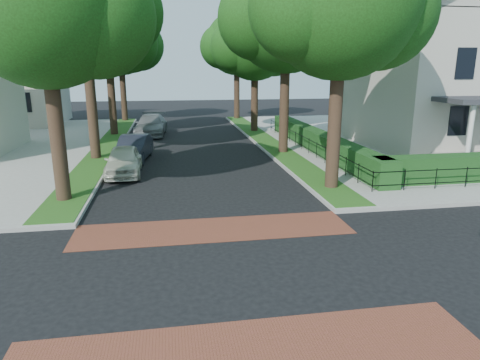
# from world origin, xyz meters

# --- Properties ---
(ground) EXTENTS (120.00, 120.00, 0.00)m
(ground) POSITION_xyz_m (0.00, 0.00, 0.00)
(ground) COLOR black
(ground) RESTS_ON ground
(sidewalk_ne) EXTENTS (30.00, 30.00, 0.15)m
(sidewalk_ne) POSITION_xyz_m (19.50, 19.00, 0.07)
(sidewalk_ne) COLOR gray
(sidewalk_ne) RESTS_ON ground
(crosswalk_far) EXTENTS (9.00, 2.20, 0.01)m
(crosswalk_far) POSITION_xyz_m (0.00, 3.20, 0.01)
(crosswalk_far) COLOR brown
(crosswalk_far) RESTS_ON ground
(crosswalk_near) EXTENTS (9.00, 2.20, 0.01)m
(crosswalk_near) POSITION_xyz_m (0.00, -3.20, 0.01)
(crosswalk_near) COLOR brown
(crosswalk_near) RESTS_ON ground
(grass_strip_ne) EXTENTS (1.60, 29.80, 0.02)m
(grass_strip_ne) POSITION_xyz_m (5.40, 19.10, 0.16)
(grass_strip_ne) COLOR #214B15
(grass_strip_ne) RESTS_ON sidewalk_ne
(grass_strip_nw) EXTENTS (1.60, 29.80, 0.02)m
(grass_strip_nw) POSITION_xyz_m (-5.40, 19.10, 0.16)
(grass_strip_nw) COLOR #214B15
(grass_strip_nw) RESTS_ON sidewalk_nw
(tree_right_near) EXTENTS (7.75, 6.67, 10.66)m
(tree_right_near) POSITION_xyz_m (5.60, 7.24, 7.63)
(tree_right_near) COLOR black
(tree_right_near) RESTS_ON sidewalk_ne
(tree_right_mid) EXTENTS (8.25, 7.09, 11.22)m
(tree_right_mid) POSITION_xyz_m (5.61, 15.25, 7.99)
(tree_right_mid) COLOR black
(tree_right_mid) RESTS_ON sidewalk_ne
(tree_right_far) EXTENTS (7.25, 6.23, 9.74)m
(tree_right_far) POSITION_xyz_m (5.60, 24.22, 6.91)
(tree_right_far) COLOR black
(tree_right_far) RESTS_ON sidewalk_ne
(tree_right_back) EXTENTS (7.50, 6.45, 10.20)m
(tree_right_back) POSITION_xyz_m (5.60, 33.23, 7.27)
(tree_right_back) COLOR black
(tree_right_back) RESTS_ON sidewalk_ne
(tree_left_near) EXTENTS (7.50, 6.45, 10.20)m
(tree_left_near) POSITION_xyz_m (-5.40, 7.23, 7.27)
(tree_left_near) COLOR black
(tree_left_near) RESTS_ON sidewalk_nw
(tree_left_mid) EXTENTS (8.00, 6.88, 11.48)m
(tree_left_mid) POSITION_xyz_m (-5.39, 15.24, 8.34)
(tree_left_mid) COLOR black
(tree_left_mid) RESTS_ON sidewalk_nw
(tree_left_far) EXTENTS (7.00, 6.02, 9.86)m
(tree_left_far) POSITION_xyz_m (-5.40, 24.22, 7.12)
(tree_left_far) COLOR black
(tree_left_far) RESTS_ON sidewalk_nw
(tree_left_back) EXTENTS (7.75, 6.66, 10.44)m
(tree_left_back) POSITION_xyz_m (-5.40, 33.24, 7.41)
(tree_left_back) COLOR black
(tree_left_back) RESTS_ON sidewalk_nw
(hedge_main_road) EXTENTS (1.00, 18.00, 1.20)m
(hedge_main_road) POSITION_xyz_m (7.70, 15.00, 0.75)
(hedge_main_road) COLOR #153E16
(hedge_main_road) RESTS_ON sidewalk_ne
(fence_main_road) EXTENTS (0.06, 18.00, 0.90)m
(fence_main_road) POSITION_xyz_m (6.90, 15.00, 0.60)
(fence_main_road) COLOR black
(fence_main_road) RESTS_ON sidewalk_ne
(house_victorian) EXTENTS (13.00, 13.05, 12.48)m
(house_victorian) POSITION_xyz_m (17.51, 15.92, 6.02)
(house_victorian) COLOR beige
(house_victorian) RESTS_ON sidewalk_ne
(house_left_far) EXTENTS (10.00, 9.00, 10.14)m
(house_left_far) POSITION_xyz_m (-15.49, 31.99, 5.04)
(house_left_far) COLOR beige
(house_left_far) RESTS_ON sidewalk_nw
(parked_car_front) EXTENTS (1.76, 4.18, 1.41)m
(parked_car_front) POSITION_xyz_m (-3.60, 11.31, 0.71)
(parked_car_front) COLOR beige
(parked_car_front) RESTS_ON ground
(parked_car_middle) EXTENTS (2.06, 4.47, 1.42)m
(parked_car_middle) POSITION_xyz_m (-3.35, 14.70, 0.71)
(parked_car_middle) COLOR #1D222C
(parked_car_middle) RESTS_ON ground
(parked_car_rear) EXTENTS (2.63, 5.58, 1.57)m
(parked_car_rear) POSITION_xyz_m (-2.70, 24.07, 0.79)
(parked_car_rear) COLOR gray
(parked_car_rear) RESTS_ON ground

